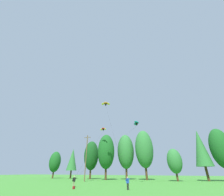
% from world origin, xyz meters
% --- Properties ---
extents(treeline_tree_a, '(4.45, 4.45, 9.80)m').
position_xyz_m(treeline_tree_a, '(-34.64, 53.51, 5.93)').
color(treeline_tree_a, '#472D19').
rests_on(treeline_tree_a, ground_plane).
extents(treeline_tree_b, '(3.93, 3.93, 10.61)m').
position_xyz_m(treeline_tree_b, '(-26.96, 54.34, 6.64)').
color(treeline_tree_b, '#472D19').
rests_on(treeline_tree_b, ground_plane).
extents(treeline_tree_c, '(5.28, 5.28, 12.87)m').
position_xyz_m(treeline_tree_c, '(-18.27, 53.79, 7.79)').
color(treeline_tree_c, '#472D19').
rests_on(treeline_tree_c, ground_plane).
extents(treeline_tree_d, '(5.63, 5.63, 14.18)m').
position_xyz_m(treeline_tree_d, '(-10.83, 50.66, 8.59)').
color(treeline_tree_d, '#472D19').
rests_on(treeline_tree_d, ground_plane).
extents(treeline_tree_e, '(5.74, 5.74, 14.58)m').
position_xyz_m(treeline_tree_e, '(-5.25, 55.19, 8.83)').
color(treeline_tree_e, '#472D19').
rests_on(treeline_tree_e, ground_plane).
extents(treeline_tree_f, '(5.95, 5.95, 15.38)m').
position_xyz_m(treeline_tree_f, '(1.46, 54.67, 9.32)').
color(treeline_tree_f, '#472D19').
rests_on(treeline_tree_f, ground_plane).
extents(treeline_tree_g, '(4.08, 4.08, 8.44)m').
position_xyz_m(treeline_tree_g, '(10.40, 51.28, 5.10)').
color(treeline_tree_g, '#472D19').
rests_on(treeline_tree_g, ground_plane).
extents(treeline_tree_h, '(4.72, 4.72, 14.16)m').
position_xyz_m(treeline_tree_h, '(18.36, 55.35, 8.87)').
color(treeline_tree_h, '#472D19').
rests_on(treeline_tree_h, ground_plane).
extents(treeline_tree_i, '(5.58, 5.58, 14.01)m').
position_xyz_m(treeline_tree_i, '(23.37, 54.92, 8.49)').
color(treeline_tree_i, '#472D19').
rests_on(treeline_tree_i, ground_plane).
extents(utility_pole, '(2.20, 0.26, 12.05)m').
position_xyz_m(utility_pole, '(-12.43, 40.54, 6.30)').
color(utility_pole, brown).
rests_on(utility_pole, ground_plane).
extents(kite_flyer_near, '(0.44, 0.59, 1.69)m').
position_xyz_m(kite_flyer_near, '(-6.06, 26.68, 0.99)').
color(kite_flyer_near, gray).
rests_on(kite_flyer_near, ground_plane).
extents(kite_flyer_mid, '(0.73, 0.74, 1.69)m').
position_xyz_m(kite_flyer_mid, '(3.72, 26.14, 1.00)').
color(kite_flyer_mid, black).
rests_on(kite_flyer_mid, ground_plane).
extents(parafoil_kite_high_red_yellow, '(4.93, 19.87, 14.40)m').
position_xyz_m(parafoil_kite_high_red_yellow, '(-9.95, 46.06, 14.96)').
color(parafoil_kite_high_red_yellow, red).
extents(parafoil_kite_mid_orange, '(11.11, 14.40, 20.05)m').
position_xyz_m(parafoil_kite_mid_orange, '(-6.38, 39.84, 21.01)').
color(parafoil_kite_mid_orange, orange).
extents(parafoil_kite_far_teal, '(10.26, 12.76, 12.92)m').
position_xyz_m(parafoil_kite_far_teal, '(3.06, 38.28, 13.41)').
color(parafoil_kite_far_teal, teal).
extents(backpack, '(0.25, 0.33, 0.40)m').
position_xyz_m(backpack, '(-4.15, 24.05, 0.20)').
color(backpack, maroon).
rests_on(backpack, ground_plane).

